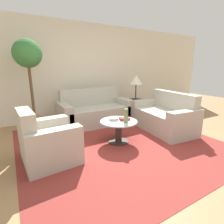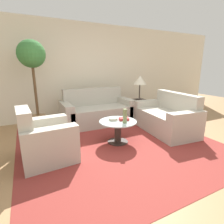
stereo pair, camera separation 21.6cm
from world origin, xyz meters
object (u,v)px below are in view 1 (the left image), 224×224
object	(u,v)px
table_lamp	(136,80)
potted_plant	(29,65)
vase	(126,116)
loveseat	(165,117)
bowl	(114,119)
armchair	(46,144)
sofa_main	(94,112)
coffee_table	(119,128)
book_stack	(124,119)

from	to	relation	value
table_lamp	potted_plant	xyz separation A→B (m)	(-2.66, 0.29, 0.40)
vase	loveseat	bearing A→B (deg)	10.37
bowl	armchair	bearing A→B (deg)	-173.87
armchair	potted_plant	distance (m)	1.97
bowl	sofa_main	bearing A→B (deg)	82.87
vase	bowl	bearing A→B (deg)	112.54
potted_plant	vase	xyz separation A→B (m)	(1.35, -1.70, -0.89)
coffee_table	potted_plant	bearing A→B (deg)	130.01
armchair	book_stack	size ratio (longest dim) A/B	4.07
loveseat	bowl	bearing A→B (deg)	-85.30
sofa_main	book_stack	bearing A→B (deg)	-88.77
sofa_main	coffee_table	distance (m)	1.33
armchair	table_lamp	xyz separation A→B (m)	(2.69, 1.29, 0.77)
loveseat	potted_plant	xyz separation A→B (m)	(-2.60, 1.48, 1.17)
book_stack	table_lamp	bearing A→B (deg)	62.24
potted_plant	book_stack	bearing A→B (deg)	-47.39
sofa_main	book_stack	distance (m)	1.34
coffee_table	table_lamp	bearing A→B (deg)	42.51
armchair	vase	bearing A→B (deg)	-98.42
coffee_table	potted_plant	distance (m)	2.33
coffee_table	bowl	world-z (taller)	bowl
potted_plant	bowl	world-z (taller)	potted_plant
potted_plant	vase	world-z (taller)	potted_plant
sofa_main	potted_plant	world-z (taller)	potted_plant
book_stack	bowl	bearing A→B (deg)	168.35
coffee_table	vase	world-z (taller)	vase
coffee_table	vase	distance (m)	0.33
potted_plant	bowl	bearing A→B (deg)	-49.41
sofa_main	table_lamp	xyz separation A→B (m)	(1.26, -0.07, 0.77)
sofa_main	loveseat	distance (m)	1.74
armchair	potted_plant	xyz separation A→B (m)	(0.04, 1.59, 1.17)
armchair	potted_plant	world-z (taller)	potted_plant
sofa_main	coffee_table	size ratio (longest dim) A/B	2.52
loveseat	table_lamp	distance (m)	1.41
sofa_main	loveseat	world-z (taller)	sofa_main
table_lamp	book_stack	bearing A→B (deg)	-134.53
table_lamp	bowl	distance (m)	1.92
sofa_main	table_lamp	bearing A→B (deg)	-3.32
sofa_main	loveseat	bearing A→B (deg)	-46.16
loveseat	bowl	world-z (taller)	loveseat
loveseat	book_stack	distance (m)	1.19
vase	bowl	world-z (taller)	vase
armchair	book_stack	distance (m)	1.47
loveseat	coffee_table	xyz separation A→B (m)	(-1.31, -0.07, -0.01)
coffee_table	sofa_main	bearing A→B (deg)	85.66
armchair	coffee_table	xyz separation A→B (m)	(1.33, 0.04, -0.01)
loveseat	potted_plant	size ratio (longest dim) A/B	0.78
potted_plant	sofa_main	bearing A→B (deg)	-8.97
coffee_table	potted_plant	world-z (taller)	potted_plant
loveseat	book_stack	size ratio (longest dim) A/B	7.40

